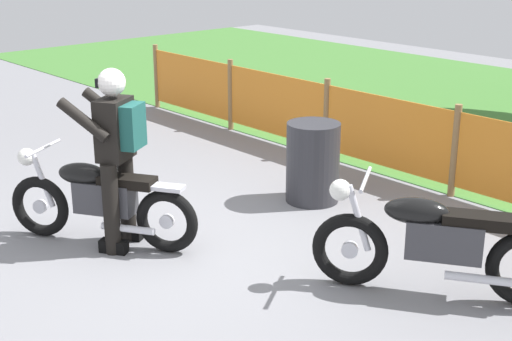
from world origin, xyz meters
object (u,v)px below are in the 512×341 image
object	(u,v)px
rider_trailing	(117,149)
oil_drum	(313,162)
motorcycle_trailing	(100,200)
motorcycle_lead	(436,242)

from	to	relation	value
rider_trailing	oil_drum	world-z (taller)	rider_trailing
motorcycle_trailing	rider_trailing	distance (m)	0.55
motorcycle_lead	rider_trailing	world-z (taller)	rider_trailing
motorcycle_lead	motorcycle_trailing	distance (m)	3.08
motorcycle_trailing	rider_trailing	world-z (taller)	rider_trailing
motorcycle_lead	motorcycle_trailing	xyz separation A→B (m)	(-2.70, -1.47, -0.02)
motorcycle_lead	motorcycle_trailing	world-z (taller)	motorcycle_lead
motorcycle_lead	rider_trailing	size ratio (longest dim) A/B	1.04
rider_trailing	oil_drum	size ratio (longest dim) A/B	1.92
motorcycle_lead	motorcycle_trailing	size ratio (longest dim) A/B	1.04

